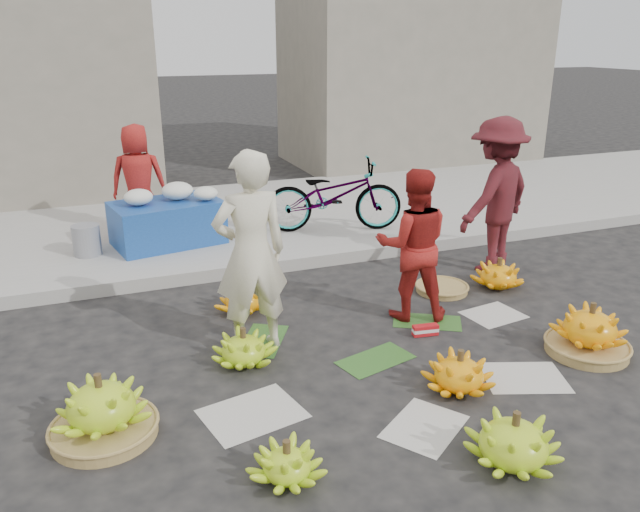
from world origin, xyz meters
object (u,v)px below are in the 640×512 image
object	(u,v)px
banana_bunch_0	(102,410)
bicycle	(334,195)
flower_table	(168,220)
vendor_cream	(251,253)
banana_bunch_4	(589,331)

from	to	relation	value
banana_bunch_0	bicycle	distance (m)	4.79
banana_bunch_0	flower_table	xyz separation A→B (m)	(1.01, 3.79, 0.22)
vendor_cream	bicycle	distance (m)	3.26
banana_bunch_0	banana_bunch_4	world-z (taller)	banana_bunch_0
banana_bunch_4	flower_table	size ratio (longest dim) A/B	0.49
banana_bunch_0	vendor_cream	size ratio (longest dim) A/B	0.41
bicycle	vendor_cream	bearing A→B (deg)	160.05
flower_table	banana_bunch_0	bearing A→B (deg)	-115.61
vendor_cream	banana_bunch_4	bearing A→B (deg)	154.89
banana_bunch_0	vendor_cream	world-z (taller)	vendor_cream
flower_table	banana_bunch_4	bearing A→B (deg)	-64.14
banana_bunch_0	flower_table	bearing A→B (deg)	75.10
banana_bunch_0	banana_bunch_4	bearing A→B (deg)	-3.71
banana_bunch_0	vendor_cream	bearing A→B (deg)	34.18
vendor_cream	flower_table	xyz separation A→B (m)	(-0.31, 2.89, -0.46)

